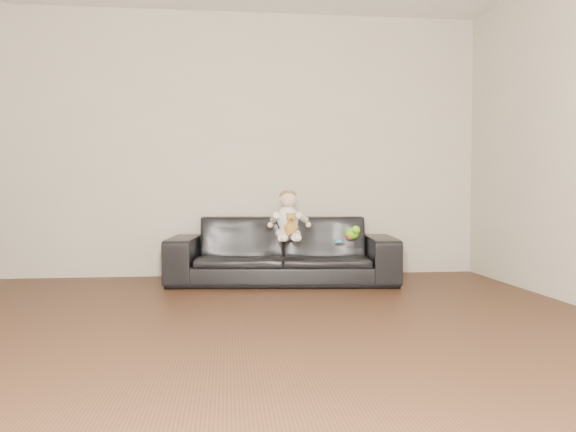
{
  "coord_description": "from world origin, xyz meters",
  "views": [
    {
      "loc": [
        -0.03,
        -2.85,
        0.82
      ],
      "look_at": [
        0.52,
        2.15,
        0.61
      ],
      "focal_mm": 35.0,
      "sensor_mm": 36.0,
      "label": 1
    }
  ],
  "objects": [
    {
      "name": "toy_blue_disc",
      "position": [
        0.95,
        2.0,
        0.4
      ],
      "size": [
        0.11,
        0.11,
        0.01
      ],
      "primitive_type": "cylinder",
      "rotation": [
        0.0,
        0.0,
        0.31
      ],
      "color": "#1B92DE",
      "rests_on": "sofa"
    },
    {
      "name": "baby",
      "position": [
        0.52,
        2.14,
        0.6
      ],
      "size": [
        0.34,
        0.41,
        0.45
      ],
      "rotation": [
        0.0,
        0.0,
        -0.23
      ],
      "color": "silver",
      "rests_on": "sofa"
    },
    {
      "name": "sofa",
      "position": [
        0.48,
        2.25,
        0.3
      ],
      "size": [
        2.12,
        1.01,
        0.6
      ],
      "primitive_type": "imported",
      "rotation": [
        0.0,
        0.0,
        -0.1
      ],
      "color": "black",
      "rests_on": "floor"
    },
    {
      "name": "floor",
      "position": [
        0.0,
        0.0,
        0.0
      ],
      "size": [
        5.5,
        5.5,
        0.0
      ],
      "primitive_type": "plane",
      "color": "#402616",
      "rests_on": "ground"
    },
    {
      "name": "toy_green",
      "position": [
        1.1,
        2.15,
        0.45
      ],
      "size": [
        0.19,
        0.2,
        0.11
      ],
      "primitive_type": "ellipsoid",
      "rotation": [
        0.0,
        0.0,
        -0.42
      ],
      "color": "#70D318",
      "rests_on": "sofa"
    },
    {
      "name": "wall_back",
      "position": [
        0.0,
        2.75,
        1.3
      ],
      "size": [
        5.0,
        0.0,
        5.0
      ],
      "primitive_type": "plane",
      "rotation": [
        1.57,
        0.0,
        0.0
      ],
      "color": "beige",
      "rests_on": "ground"
    },
    {
      "name": "toy_rattle",
      "position": [
        1.07,
        2.12,
        0.43
      ],
      "size": [
        0.06,
        0.06,
        0.06
      ],
      "primitive_type": "sphere",
      "rotation": [
        0.0,
        0.0,
        -0.01
      ],
      "color": "#EC1B45",
      "rests_on": "sofa"
    },
    {
      "name": "teddy_bear",
      "position": [
        0.53,
        2.0,
        0.55
      ],
      "size": [
        0.13,
        0.13,
        0.2
      ],
      "rotation": [
        0.0,
        0.0,
        -0.4
      ],
      "color": "olive",
      "rests_on": "sofa"
    }
  ]
}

